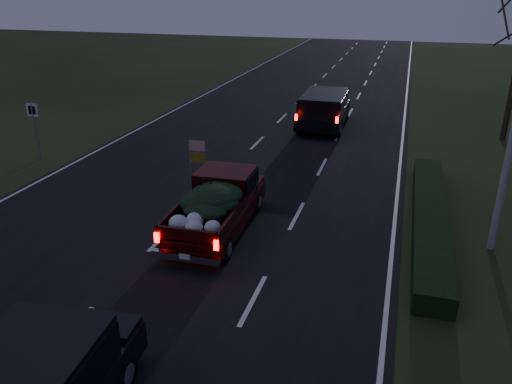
% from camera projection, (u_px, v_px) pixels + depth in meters
% --- Properties ---
extents(ground, '(120.00, 120.00, 0.00)m').
position_uv_depth(ground, '(165.00, 235.00, 15.36)').
color(ground, black).
rests_on(ground, ground).
extents(road_asphalt, '(14.00, 120.00, 0.02)m').
position_uv_depth(road_asphalt, '(165.00, 235.00, 15.36)').
color(road_asphalt, black).
rests_on(road_asphalt, ground).
extents(hedge_row, '(1.00, 10.00, 0.60)m').
position_uv_depth(hedge_row, '(430.00, 217.00, 15.84)').
color(hedge_row, black).
rests_on(hedge_row, ground).
extents(route_sign, '(0.55, 0.08, 2.50)m').
position_uv_depth(route_sign, '(34.00, 122.00, 21.38)').
color(route_sign, gray).
rests_on(route_sign, ground).
extents(pickup_truck, '(2.01, 4.91, 2.55)m').
position_uv_depth(pickup_truck, '(217.00, 201.00, 15.38)').
color(pickup_truck, '#360708').
rests_on(pickup_truck, ground).
extents(lead_suv, '(2.30, 5.35, 1.53)m').
position_uv_depth(lead_suv, '(324.00, 106.00, 26.37)').
color(lead_suv, black).
rests_on(lead_suv, ground).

